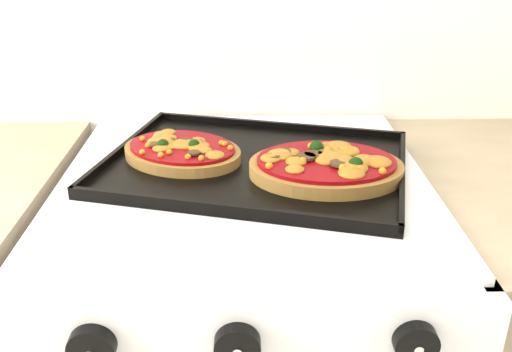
{
  "coord_description": "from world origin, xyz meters",
  "views": [
    {
      "loc": [
        0.02,
        0.87,
        1.3
      ],
      "look_at": [
        0.04,
        1.68,
        0.92
      ],
      "focal_mm": 40.0,
      "sensor_mm": 36.0,
      "label": 1
    }
  ],
  "objects": [
    {
      "name": "knob_right",
      "position": [
        0.21,
        1.37,
        0.85
      ],
      "size": [
        0.05,
        0.02,
        0.05
      ],
      "primitive_type": "cylinder",
      "rotation": [
        1.57,
        0.0,
        0.0
      ],
      "color": "black",
      "rests_on": "control_panel"
    },
    {
      "name": "pizza_right",
      "position": [
        0.15,
        1.68,
        0.94
      ],
      "size": [
        0.25,
        0.2,
        0.04
      ],
      "primitive_type": null,
      "rotation": [
        0.0,
        0.0,
        -0.06
      ],
      "color": "brown",
      "rests_on": "baking_tray"
    },
    {
      "name": "knob_center",
      "position": [
        0.01,
        1.37,
        0.85
      ],
      "size": [
        0.05,
        0.02,
        0.05
      ],
      "primitive_type": "cylinder",
      "rotation": [
        1.57,
        0.0,
        0.0
      ],
      "color": "black",
      "rests_on": "control_panel"
    },
    {
      "name": "pizza_left",
      "position": [
        -0.08,
        1.75,
        0.94
      ],
      "size": [
        0.25,
        0.23,
        0.03
      ],
      "primitive_type": null,
      "rotation": [
        0.0,
        0.0,
        -0.45
      ],
      "color": "brown",
      "rests_on": "baking_tray"
    },
    {
      "name": "control_panel",
      "position": [
        0.02,
        1.39,
        0.85
      ],
      "size": [
        0.6,
        0.02,
        0.09
      ],
      "primitive_type": "cube",
      "color": "silver",
      "rests_on": "stove"
    },
    {
      "name": "knob_left",
      "position": [
        -0.15,
        1.37,
        0.85
      ],
      "size": [
        0.05,
        0.02,
        0.05
      ],
      "primitive_type": "cylinder",
      "rotation": [
        1.57,
        0.0,
        0.0
      ],
      "color": "black",
      "rests_on": "control_panel"
    },
    {
      "name": "baking_tray",
      "position": [
        0.04,
        1.73,
        0.92
      ],
      "size": [
        0.55,
        0.46,
        0.02
      ],
      "primitive_type": "cube",
      "rotation": [
        0.0,
        0.0,
        -0.26
      ],
      "color": "black",
      "rests_on": "stove"
    }
  ]
}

